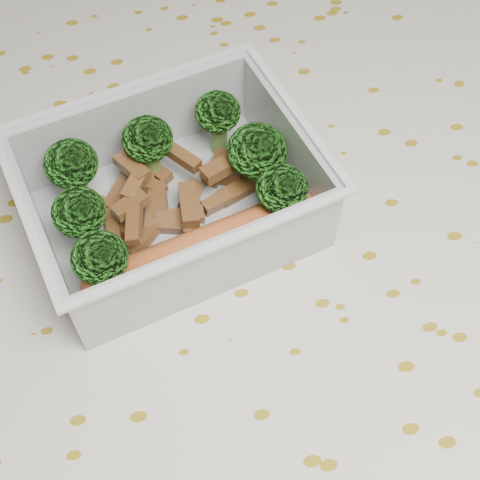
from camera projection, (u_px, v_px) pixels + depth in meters
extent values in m
cube|color=brown|center=(242.00, 289.00, 0.44)|extent=(1.40, 0.90, 0.04)
cube|color=beige|center=(242.00, 271.00, 0.42)|extent=(1.46, 0.96, 0.01)
cube|color=silver|center=(175.00, 218.00, 0.43)|extent=(0.19, 0.16, 0.00)
cube|color=silver|center=(135.00, 124.00, 0.44)|extent=(0.16, 0.05, 0.05)
cube|color=silver|center=(213.00, 267.00, 0.38)|extent=(0.16, 0.05, 0.05)
cube|color=silver|center=(287.00, 147.00, 0.43)|extent=(0.03, 0.12, 0.05)
cube|color=silver|center=(44.00, 239.00, 0.39)|extent=(0.03, 0.12, 0.05)
cube|color=silver|center=(127.00, 88.00, 0.42)|extent=(0.17, 0.05, 0.00)
cube|color=silver|center=(215.00, 246.00, 0.35)|extent=(0.17, 0.05, 0.00)
cube|color=silver|center=(296.00, 113.00, 0.41)|extent=(0.04, 0.12, 0.00)
cube|color=silver|center=(24.00, 213.00, 0.36)|extent=(0.04, 0.12, 0.00)
cylinder|color=#608C3F|center=(79.00, 187.00, 0.43)|extent=(0.01, 0.01, 0.02)
ellipsoid|color=#2C841F|center=(71.00, 163.00, 0.41)|extent=(0.03, 0.03, 0.03)
cylinder|color=#608C3F|center=(152.00, 163.00, 0.44)|extent=(0.01, 0.01, 0.02)
ellipsoid|color=#2C841F|center=(148.00, 139.00, 0.42)|extent=(0.03, 0.03, 0.03)
cylinder|color=#608C3F|center=(219.00, 136.00, 0.45)|extent=(0.01, 0.01, 0.03)
ellipsoid|color=#2C841F|center=(218.00, 112.00, 0.43)|extent=(0.03, 0.03, 0.03)
cylinder|color=#608C3F|center=(87.00, 234.00, 0.41)|extent=(0.01, 0.01, 0.02)
ellipsoid|color=#2C841F|center=(79.00, 212.00, 0.39)|extent=(0.03, 0.03, 0.03)
cylinder|color=#608C3F|center=(256.00, 174.00, 0.44)|extent=(0.01, 0.01, 0.02)
ellipsoid|color=#2C841F|center=(257.00, 151.00, 0.42)|extent=(0.04, 0.04, 0.03)
cylinder|color=#608C3F|center=(107.00, 278.00, 0.39)|extent=(0.01, 0.01, 0.02)
ellipsoid|color=#2C841F|center=(100.00, 258.00, 0.37)|extent=(0.03, 0.03, 0.03)
cylinder|color=#608C3F|center=(280.00, 211.00, 0.42)|extent=(0.01, 0.01, 0.02)
ellipsoid|color=#2C841F|center=(282.00, 189.00, 0.40)|extent=(0.03, 0.03, 0.03)
cube|color=brown|center=(222.00, 175.00, 0.44)|extent=(0.03, 0.02, 0.01)
cube|color=brown|center=(116.00, 237.00, 0.41)|extent=(0.01, 0.03, 0.01)
cube|color=brown|center=(217.00, 202.00, 0.43)|extent=(0.02, 0.02, 0.01)
cube|color=brown|center=(223.00, 166.00, 0.42)|extent=(0.03, 0.02, 0.01)
cube|color=brown|center=(134.00, 224.00, 0.40)|extent=(0.01, 0.03, 0.01)
cube|color=brown|center=(134.00, 184.00, 0.42)|extent=(0.02, 0.03, 0.01)
cube|color=brown|center=(122.00, 226.00, 0.42)|extent=(0.03, 0.03, 0.01)
cube|color=brown|center=(120.00, 192.00, 0.43)|extent=(0.02, 0.03, 0.01)
cube|color=brown|center=(167.00, 223.00, 0.42)|extent=(0.03, 0.02, 0.01)
cube|color=brown|center=(132.00, 167.00, 0.42)|extent=(0.02, 0.03, 0.01)
cube|color=brown|center=(189.00, 205.00, 0.42)|extent=(0.01, 0.03, 0.01)
cube|color=brown|center=(183.00, 158.00, 0.43)|extent=(0.02, 0.02, 0.01)
cube|color=brown|center=(146.00, 181.00, 0.44)|extent=(0.03, 0.03, 0.01)
cube|color=brown|center=(223.00, 168.00, 0.45)|extent=(0.03, 0.03, 0.01)
cube|color=brown|center=(158.00, 172.00, 0.44)|extent=(0.02, 0.02, 0.01)
cube|color=brown|center=(103.00, 206.00, 0.43)|extent=(0.02, 0.02, 0.01)
cube|color=brown|center=(130.00, 205.00, 0.41)|extent=(0.03, 0.02, 0.01)
cube|color=brown|center=(147.00, 177.00, 0.44)|extent=(0.01, 0.02, 0.01)
cube|color=brown|center=(192.00, 219.00, 0.42)|extent=(0.02, 0.03, 0.01)
cube|color=brown|center=(191.00, 196.00, 0.43)|extent=(0.02, 0.03, 0.01)
cube|color=brown|center=(158.00, 200.00, 0.43)|extent=(0.01, 0.03, 0.01)
cube|color=brown|center=(217.00, 168.00, 0.45)|extent=(0.02, 0.03, 0.01)
cube|color=brown|center=(236.00, 191.00, 0.44)|extent=(0.03, 0.02, 0.01)
cube|color=brown|center=(145.00, 238.00, 0.42)|extent=(0.03, 0.03, 0.01)
cube|color=brown|center=(156.00, 207.00, 0.43)|extent=(0.02, 0.02, 0.01)
cube|color=brown|center=(180.00, 217.00, 0.42)|extent=(0.03, 0.01, 0.01)
cylinder|color=#C45C2C|center=(204.00, 246.00, 0.40)|extent=(0.13, 0.05, 0.02)
sphere|color=#C45C2C|center=(298.00, 209.00, 0.42)|extent=(0.02, 0.02, 0.02)
sphere|color=#C45C2C|center=(101.00, 287.00, 0.39)|extent=(0.02, 0.02, 0.02)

